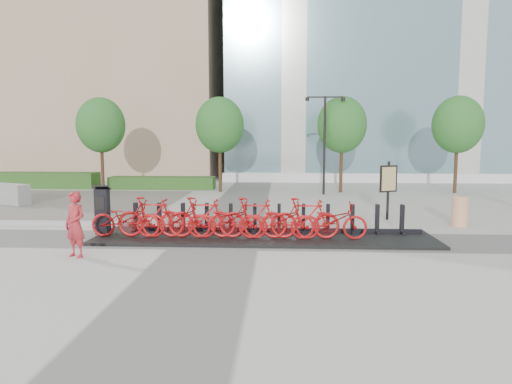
{
  "coord_description": "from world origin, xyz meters",
  "views": [
    {
      "loc": [
        1.74,
        -12.52,
        2.82
      ],
      "look_at": [
        1.0,
        1.5,
        1.2
      ],
      "focal_mm": 32.0,
      "sensor_mm": 36.0,
      "label": 1
    }
  ],
  "objects_px": {
    "kiosk": "(102,210)",
    "map_sign": "(388,181)",
    "bike_0": "(126,219)",
    "worker_red": "(75,224)",
    "construction_barrel": "(460,211)",
    "jersey_barrier": "(7,194)"
  },
  "relations": [
    {
      "from": "bike_0",
      "to": "construction_barrel",
      "type": "relative_size",
      "value": 2.01
    },
    {
      "from": "construction_barrel",
      "to": "bike_0",
      "type": "bearing_deg",
      "value": -165.99
    },
    {
      "from": "construction_barrel",
      "to": "jersey_barrier",
      "type": "xyz_separation_m",
      "value": [
        -17.81,
        4.17,
        -0.04
      ]
    },
    {
      "from": "worker_red",
      "to": "map_sign",
      "type": "distance_m",
      "value": 10.37
    },
    {
      "from": "kiosk",
      "to": "construction_barrel",
      "type": "height_order",
      "value": "kiosk"
    },
    {
      "from": "bike_0",
      "to": "construction_barrel",
      "type": "height_order",
      "value": "bike_0"
    },
    {
      "from": "jersey_barrier",
      "to": "kiosk",
      "type": "bearing_deg",
      "value": -20.07
    },
    {
      "from": "construction_barrel",
      "to": "jersey_barrier",
      "type": "distance_m",
      "value": 18.29
    },
    {
      "from": "bike_0",
      "to": "jersey_barrier",
      "type": "bearing_deg",
      "value": 48.56
    },
    {
      "from": "worker_red",
      "to": "map_sign",
      "type": "relative_size",
      "value": 0.77
    },
    {
      "from": "bike_0",
      "to": "worker_red",
      "type": "height_order",
      "value": "worker_red"
    },
    {
      "from": "construction_barrel",
      "to": "worker_red",
      "type": "bearing_deg",
      "value": -157.28
    },
    {
      "from": "construction_barrel",
      "to": "map_sign",
      "type": "bearing_deg",
      "value": 151.75
    },
    {
      "from": "worker_red",
      "to": "map_sign",
      "type": "bearing_deg",
      "value": 56.82
    },
    {
      "from": "map_sign",
      "to": "bike_0",
      "type": "bearing_deg",
      "value": 179.45
    },
    {
      "from": "bike_0",
      "to": "map_sign",
      "type": "height_order",
      "value": "map_sign"
    },
    {
      "from": "jersey_barrier",
      "to": "map_sign",
      "type": "xyz_separation_m",
      "value": [
        15.75,
        -3.06,
        0.92
      ]
    },
    {
      "from": "jersey_barrier",
      "to": "map_sign",
      "type": "relative_size",
      "value": 1.13
    },
    {
      "from": "bike_0",
      "to": "map_sign",
      "type": "relative_size",
      "value": 0.95
    },
    {
      "from": "bike_0",
      "to": "jersey_barrier",
      "type": "distance_m",
      "value": 10.15
    },
    {
      "from": "kiosk",
      "to": "map_sign",
      "type": "relative_size",
      "value": 0.7
    },
    {
      "from": "kiosk",
      "to": "construction_barrel",
      "type": "distance_m",
      "value": 11.24
    }
  ]
}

